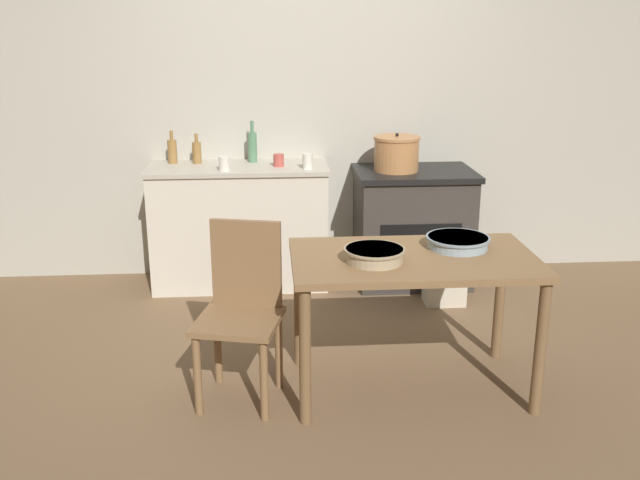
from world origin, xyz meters
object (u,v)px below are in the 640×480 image
mixing_bowl_small (458,241)px  cup_center_left (308,161)px  flour_sack (445,280)px  stock_pot (396,154)px  stove (412,226)px  chair (242,307)px  cup_center (224,164)px  bottle_left (253,146)px  cup_center_right (279,160)px  work_table (413,275)px  bottle_mid_left (197,152)px  mixing_bowl_large (374,254)px  bottle_far_left (172,151)px

mixing_bowl_small → cup_center_left: 1.53m
flour_sack → cup_center_left: bearing=159.0°
stock_pot → stove: bearing=4.0°
chair → cup_center: cup_center is taller
mixing_bowl_small → cup_center: (-1.26, 1.33, 0.16)m
flour_sack → mixing_bowl_small: mixing_bowl_small is taller
stove → bottle_left: bottle_left is taller
cup_center_left → cup_center_right: cup_center_left is taller
work_table → mixing_bowl_small: size_ratio=3.74×
bottle_mid_left → cup_center_left: size_ratio=2.01×
flour_sack → cup_center_left: 1.23m
cup_center_left → mixing_bowl_large: bearing=-81.3°
work_table → cup_center_left: cup_center_left is taller
flour_sack → stove: bearing=106.8°
chair → bottle_mid_left: bearing=115.0°
work_table → chair: size_ratio=1.36×
flour_sack → cup_center_right: size_ratio=3.88×
bottle_left → cup_center_right: bearing=-43.6°
work_table → bottle_mid_left: 2.13m
cup_center_left → cup_center_right: bearing=152.2°
stock_pot → cup_center: bearing=-174.1°
stove → stock_pot: 0.55m
mixing_bowl_large → cup_center_right: size_ratio=3.48×
bottle_far_left → cup_center: 0.48m
chair → mixing_bowl_small: size_ratio=2.74×
work_table → flour_sack: size_ratio=3.66×
mixing_bowl_large → cup_center: 1.72m
bottle_mid_left → cup_center: 0.35m
work_table → cup_center_right: bearing=112.2°
stock_pot → mixing_bowl_large: (-0.40, -1.64, -0.19)m
chair → cup_center: (-0.15, 1.45, 0.44)m
bottle_far_left → bottle_mid_left: bearing=-4.3°
mixing_bowl_small → bottle_mid_left: size_ratio=1.55×
mixing_bowl_large → bottle_far_left: 2.16m
chair → mixing_bowl_small: (1.11, 0.12, 0.28)m
bottle_far_left → cup_center_right: (0.75, -0.17, -0.05)m
mixing_bowl_small → cup_center: bearing=133.5°
bottle_left → cup_center_left: bottle_left is taller
mixing_bowl_small → bottle_left: (-1.07, 1.63, 0.23)m
flour_sack → mixing_bowl_large: bearing=-119.4°
stock_pot → cup_center: stock_pot is taller
stove → cup_center: size_ratio=8.62×
flour_sack → cup_center_right: (-1.10, 0.45, 0.75)m
work_table → stove: bearing=78.5°
chair → mixing_bowl_small: bearing=19.5°
flour_sack → cup_center: size_ratio=3.43×
mixing_bowl_large → cup_center_right: (-0.43, 1.64, 0.15)m
chair → flour_sack: (1.32, 1.12, -0.31)m
mixing_bowl_large → bottle_far_left: (-1.18, 1.81, 0.20)m
bottle_mid_left → cup_center_right: bottle_mid_left is taller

